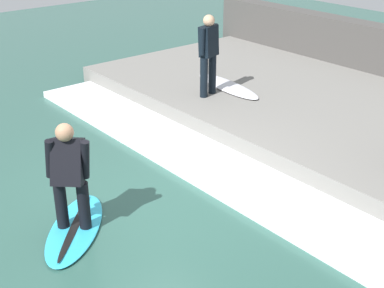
% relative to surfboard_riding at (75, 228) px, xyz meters
% --- Properties ---
extents(ground_plane, '(28.00, 28.00, 0.00)m').
position_rel_surfboard_riding_xyz_m(ground_plane, '(1.10, -0.13, -0.03)').
color(ground_plane, '#2D564C').
extents(concrete_ledge, '(4.40, 10.24, 0.38)m').
position_rel_surfboard_riding_xyz_m(concrete_ledge, '(5.14, -0.13, 0.16)').
color(concrete_ledge, slate).
rests_on(concrete_ledge, ground_plane).
extents(wave_foam_crest, '(1.09, 9.73, 0.12)m').
position_rel_surfboard_riding_xyz_m(wave_foam_crest, '(2.40, -0.13, 0.03)').
color(wave_foam_crest, silver).
rests_on(wave_foam_crest, ground_plane).
extents(surfboard_riding, '(1.53, 1.58, 0.07)m').
position_rel_surfboard_riding_xyz_m(surfboard_riding, '(0.00, 0.00, 0.00)').
color(surfboard_riding, '#2DADD1').
rests_on(surfboard_riding, ground_plane).
extents(surfer_riding, '(0.53, 0.53, 1.38)m').
position_rel_surfboard_riding_xyz_m(surfer_riding, '(0.00, 0.00, 0.79)').
color(surfer_riding, black).
rests_on(surfer_riding, surfboard_riding).
extents(surfer_waiting_far, '(0.50, 0.31, 1.49)m').
position_rel_surfboard_riding_xyz_m(surfer_waiting_far, '(3.86, 1.90, 1.18)').
color(surfer_waiting_far, black).
rests_on(surfer_waiting_far, concrete_ledge).
extents(surfboard_waiting_far, '(0.73, 1.88, 0.06)m').
position_rel_surfboard_riding_xyz_m(surfboard_waiting_far, '(4.43, 1.97, 0.38)').
color(surfboard_waiting_far, silver).
rests_on(surfboard_waiting_far, concrete_ledge).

